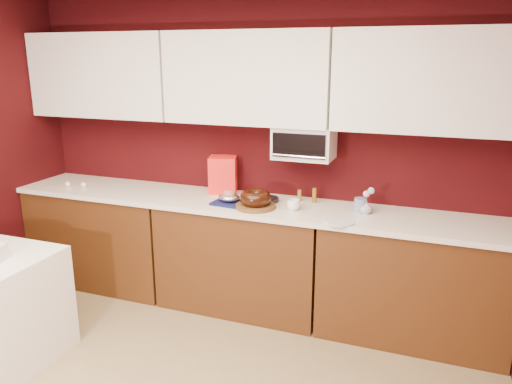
{
  "coord_description": "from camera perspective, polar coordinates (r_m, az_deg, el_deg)",
  "views": [
    {
      "loc": [
        1.43,
        -1.56,
        2.02
      ],
      "look_at": [
        0.15,
        1.84,
        1.02
      ],
      "focal_mm": 35.0,
      "sensor_mm": 36.0,
      "label": 1
    }
  ],
  "objects": [
    {
      "name": "bundt_cake",
      "position": [
        3.76,
        -0.06,
        -0.68
      ],
      "size": [
        0.29,
        0.29,
        0.1
      ],
      "primitive_type": "torus",
      "rotation": [
        0.0,
        0.0,
        -0.23
      ],
      "color": "black",
      "rests_on": "cake_base"
    },
    {
      "name": "upper_cabinet_center",
      "position": [
        3.92,
        -0.87,
        12.9
      ],
      "size": [
        1.31,
        0.33,
        0.7
      ],
      "primitive_type": "cube",
      "color": "white",
      "rests_on": "wall_back"
    },
    {
      "name": "countertop",
      "position": [
        3.95,
        -1.58,
        -1.39
      ],
      "size": [
        4.0,
        0.62,
        0.04
      ],
      "primitive_type": "cube",
      "color": "silver",
      "rests_on": "base_cabinet_center"
    },
    {
      "name": "base_cabinet_left",
      "position": [
        4.74,
        -16.72,
        -4.9
      ],
      "size": [
        1.31,
        0.58,
        0.86
      ],
      "primitive_type": "cube",
      "color": "#47260E",
      "rests_on": "floor"
    },
    {
      "name": "toaster_oven_door",
      "position": [
        3.7,
        4.89,
        5.29
      ],
      "size": [
        0.4,
        0.02,
        0.18
      ],
      "primitive_type": "cube",
      "color": "black",
      "rests_on": "toaster_oven"
    },
    {
      "name": "pandoro_box",
      "position": [
        4.19,
        -3.78,
        2.02
      ],
      "size": [
        0.27,
        0.26,
        0.31
      ],
      "primitive_type": "cube",
      "rotation": [
        0.0,
        0.0,
        0.29
      ],
      "color": "red",
      "rests_on": "countertop"
    },
    {
      "name": "cake_base",
      "position": [
        3.78,
        -0.06,
        -1.64
      ],
      "size": [
        0.4,
        0.4,
        0.03
      ],
      "primitive_type": "cylinder",
      "rotation": [
        0.0,
        0.0,
        -0.41
      ],
      "color": "brown",
      "rests_on": "countertop"
    },
    {
      "name": "wall_back",
      "position": [
        4.14,
        -0.0,
        4.68
      ],
      "size": [
        4.0,
        0.02,
        2.5
      ],
      "primitive_type": "cube",
      "color": "#320609",
      "rests_on": "floor"
    },
    {
      "name": "foil_ham_nest",
      "position": [
        3.87,
        -3.11,
        -0.59
      ],
      "size": [
        0.22,
        0.2,
        0.06
      ],
      "primitive_type": "ellipsoid",
      "rotation": [
        0.0,
        0.0,
        -0.43
      ],
      "color": "white",
      "rests_on": "navy_towel"
    },
    {
      "name": "toaster_oven",
      "position": [
        3.85,
        5.54,
        5.67
      ],
      "size": [
        0.45,
        0.3,
        0.25
      ],
      "primitive_type": "cube",
      "color": "white",
      "rests_on": "upper_cabinet_center"
    },
    {
      "name": "egg_right",
      "position": [
        4.63,
        -19.1,
        0.81
      ],
      "size": [
        0.07,
        0.06,
        0.04
      ],
      "primitive_type": "ellipsoid",
      "rotation": [
        0.0,
        0.0,
        -0.43
      ],
      "color": "white",
      "rests_on": "countertop"
    },
    {
      "name": "toaster_oven_handle",
      "position": [
        3.7,
        4.8,
        4.1
      ],
      "size": [
        0.42,
        0.02,
        0.02
      ],
      "primitive_type": "cylinder",
      "rotation": [
        0.0,
        1.57,
        0.0
      ],
      "color": "silver",
      "rests_on": "toaster_oven"
    },
    {
      "name": "egg_left",
      "position": [
        4.7,
        -20.72,
        0.86
      ],
      "size": [
        0.06,
        0.05,
        0.04
      ],
      "primitive_type": "ellipsoid",
      "rotation": [
        0.0,
        0.0,
        -0.23
      ],
      "color": "white",
      "rests_on": "countertop"
    },
    {
      "name": "base_cabinet_center",
      "position": [
        4.1,
        -1.54,
        -7.41
      ],
      "size": [
        1.31,
        0.58,
        0.86
      ],
      "primitive_type": "cube",
      "color": "#47260E",
      "rests_on": "floor"
    },
    {
      "name": "amber_bottle",
      "position": [
        3.97,
        4.99,
        -0.39
      ],
      "size": [
        0.04,
        0.04,
        0.09
      ],
      "primitive_type": "cylinder",
      "rotation": [
        0.0,
        0.0,
        -0.26
      ],
      "color": "brown",
      "rests_on": "countertop"
    },
    {
      "name": "navy_towel",
      "position": [
        3.89,
        -3.1,
        -1.24
      ],
      "size": [
        0.26,
        0.23,
        0.02
      ],
      "primitive_type": "cube",
      "rotation": [
        0.0,
        0.0,
        -0.09
      ],
      "color": "#131547",
      "rests_on": "countertop"
    },
    {
      "name": "upper_cabinet_right",
      "position": [
        3.65,
        19.45,
        11.87
      ],
      "size": [
        1.31,
        0.33,
        0.7
      ],
      "primitive_type": "cube",
      "color": "white",
      "rests_on": "wall_back"
    },
    {
      "name": "amber_bottle_tall",
      "position": [
        3.93,
        6.68,
        -0.39
      ],
      "size": [
        0.04,
        0.04,
        0.12
      ],
      "primitive_type": "cylinder",
      "rotation": [
        0.0,
        0.0,
        0.14
      ],
      "color": "brown",
      "rests_on": "countertop"
    },
    {
      "name": "flower_blue",
      "position": [
        3.71,
        13.03,
        0.14
      ],
      "size": [
        0.05,
        0.05,
        0.05
      ],
      "primitive_type": "sphere",
      "color": "#87BCD8",
      "rests_on": "flower_vase"
    },
    {
      "name": "roasted_ham",
      "position": [
        3.87,
        -3.12,
        -0.24
      ],
      "size": [
        0.12,
        0.11,
        0.06
      ],
      "primitive_type": "ellipsoid",
      "rotation": [
        0.0,
        0.0,
        0.35
      ],
      "color": "#BE6157",
      "rests_on": "foil_ham_nest"
    },
    {
      "name": "blue_jar",
      "position": [
        3.74,
        11.83,
        -1.51
      ],
      "size": [
        0.11,
        0.11,
        0.11
      ],
      "primitive_type": "cylinder",
      "rotation": [
        0.0,
        0.0,
        -0.17
      ],
      "color": "navy",
      "rests_on": "countertop"
    },
    {
      "name": "upper_cabinet_left",
      "position": [
        4.58,
        -17.0,
        12.62
      ],
      "size": [
        1.31,
        0.33,
        0.7
      ],
      "primitive_type": "cube",
      "color": "white",
      "rests_on": "wall_back"
    },
    {
      "name": "dark_pan",
      "position": [
        3.95,
        1.33,
        -0.86
      ],
      "size": [
        0.22,
        0.22,
        0.03
      ],
      "primitive_type": "cylinder",
      "rotation": [
        0.0,
        0.0,
        -0.26
      ],
      "color": "black",
      "rests_on": "countertop"
    },
    {
      "name": "base_cabinet_right",
      "position": [
        3.85,
        17.49,
        -9.79
      ],
      "size": [
        1.31,
        0.58,
        0.86
      ],
      "primitive_type": "cube",
      "color": "#47260E",
      "rests_on": "floor"
    },
    {
      "name": "china_plate",
      "position": [
        3.5,
        9.55,
        -3.38
      ],
      "size": [
        0.27,
        0.27,
        0.01
      ],
      "primitive_type": "cylinder",
      "rotation": [
        0.0,
        0.0,
        0.43
      ],
      "color": "white",
      "rests_on": "countertop"
    },
    {
      "name": "flower_vase",
      "position": [
        3.72,
        12.43,
        -1.56
      ],
      "size": [
        0.08,
        0.08,
        0.12
      ],
      "primitive_type": "imported",
      "rotation": [
        0.0,
        0.0,
        0.1
      ],
      "color": "#A8AABF",
      "rests_on": "countertop"
    },
    {
      "name": "coffee_mug",
      "position": [
        3.73,
        4.31,
        -1.35
      ],
      "size": [
        0.12,
        0.12,
        0.1
      ],
      "primitive_type": "imported",
      "rotation": [
        0.0,
        0.0,
        0.54
      ],
      "color": "white",
      "rests_on": "countertop"
    },
    {
      "name": "flower_pink",
      "position": [
        3.7,
        12.51,
        -0.22
      ],
      "size": [
        0.05,
        0.05,
        0.05
      ],
      "primitive_type": "sphere",
      "color": "pink",
      "rests_on": "flower_vase"
    }
  ]
}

